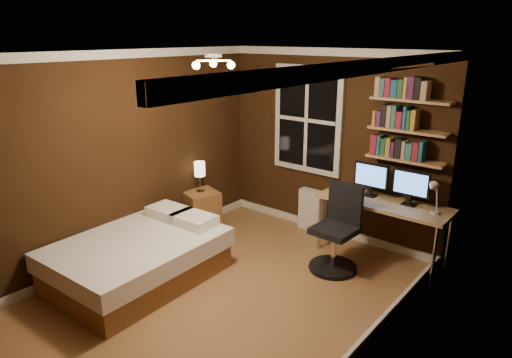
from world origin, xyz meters
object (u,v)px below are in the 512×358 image
Objects in this scene: bed at (140,258)px; monitor_right at (411,188)px; monitor_left at (371,180)px; nightstand at (201,210)px; office_chair at (337,238)px; bedside_lamp at (200,177)px; radiator at (313,210)px; desk_lamp at (435,197)px; desk at (384,206)px.

monitor_right is at bearing 44.51° from bed.
nightstand is at bearing -158.64° from monitor_left.
office_chair is (1.59, 1.62, 0.13)m from bed.
bedside_lamp is 1.00× the size of monitor_right.
bedside_lamp is 1.00× the size of monitor_left.
radiator is (0.76, 2.41, 0.03)m from bed.
desk_lamp is at bearing 38.42° from bed.
office_chair is at bearing -96.33° from monitor_left.
desk is (2.37, 0.76, -0.09)m from bedside_lamp.
radiator is (1.25, 0.97, -0.48)m from bedside_lamp.
bed is 3.21m from monitor_right.
nightstand is at bearing 106.56° from bed.
bedside_lamp is 1.65m from radiator.
bedside_lamp is at bearing -158.64° from monitor_left.
radiator is 1.14m from office_chair.
office_chair is at bearing -131.11° from monitor_right.
desk is at bearing 47.38° from bed.
bed is 4.29× the size of monitor_left.
desk_lamp is at bearing 31.22° from nightstand.
nightstand is 1.28× the size of bedside_lamp.
nightstand is 0.54× the size of office_chair.
radiator is 1.55m from monitor_right.
desk is 3.60× the size of monitor_right.
bed is at bearing -130.56° from desk.
monitor_right is 1.04m from office_chair.
desk_lamp reaches higher than office_chair.
desk_lamp is (0.83, -0.16, 0.01)m from monitor_left.
bedside_lamp is 3.06m from desk_lamp.
bed is 2.90m from monitor_left.
desk_lamp is at bearing 31.56° from office_chair.
desk is at bearing -19.32° from monitor_left.
office_chair is at bearing -151.05° from desk_lamp.
monitor_left is at bearing 86.28° from office_chair.
office_chair is (2.07, 0.18, 0.11)m from nightstand.
bedside_lamp is (0.00, 0.00, 0.50)m from nightstand.
monitor_left is 0.43× the size of office_chair.
monitor_right is (1.39, -0.13, 0.66)m from radiator.
monitor_right is (2.64, 0.84, 0.18)m from bedside_lamp.
bedside_lamp is 0.74× the size of radiator.
radiator is at bearing 139.07° from office_chair.
desk reaches higher than radiator.
office_chair reaches higher than desk.
bedside_lamp is at bearing 106.56° from bed.
office_chair is (0.82, -0.78, 0.10)m from radiator.
bed is 3.19× the size of radiator.
office_chair is at bearing 43.63° from bed.
bed is 2.27m from office_chair.
radiator is 1.12m from monitor_left.
desk is (1.88, 2.20, 0.42)m from bed.
bedside_lamp is at bearing -162.39° from monitor_right.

